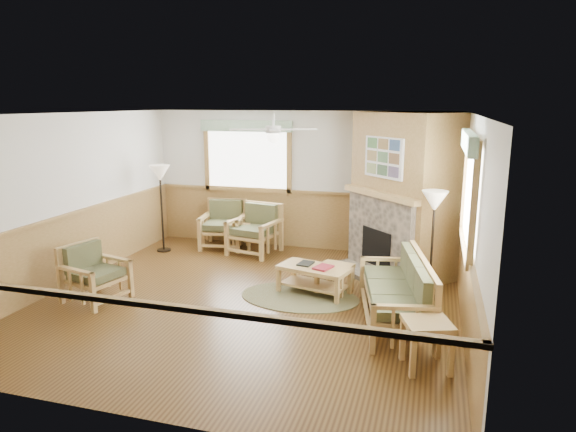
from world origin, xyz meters
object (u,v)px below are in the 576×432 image
(armchair_left, at_px, (95,273))
(floor_lamp_right, at_px, (432,246))
(footstool, at_px, (335,278))
(floor_lamp_left, at_px, (162,208))
(sofa, at_px, (395,291))
(armchair_back_left, at_px, (223,225))
(armchair_back_right, at_px, (254,230))
(end_table_chairs, at_px, (239,235))
(coffee_table, at_px, (314,280))
(end_table_sofa, at_px, (426,345))

(armchair_left, bearing_deg, floor_lamp_right, -59.41)
(floor_lamp_right, bearing_deg, footstool, -175.93)
(armchair_left, distance_m, floor_lamp_right, 4.93)
(armchair_left, relative_size, floor_lamp_left, 0.49)
(sofa, distance_m, armchair_back_left, 4.51)
(armchair_back_right, height_order, footstool, armchair_back_right)
(armchair_left, xyz_separation_m, end_table_chairs, (0.99, 3.16, -0.15))
(coffee_table, relative_size, floor_lamp_right, 0.65)
(end_table_sofa, distance_m, footstool, 2.46)
(armchair_left, distance_m, floor_lamp_left, 2.64)
(footstool, bearing_deg, sofa, -42.50)
(armchair_back_right, bearing_deg, footstool, -28.92)
(armchair_back_right, xyz_separation_m, footstool, (1.88, -1.60, -0.26))
(sofa, height_order, end_table_sofa, sofa)
(end_table_chairs, bearing_deg, sofa, -39.83)
(floor_lamp_left, bearing_deg, armchair_left, -82.07)
(armchair_back_left, distance_m, armchair_back_right, 0.78)
(armchair_left, distance_m, end_table_sofa, 4.75)
(armchair_back_left, distance_m, footstool, 3.22)
(floor_lamp_right, bearing_deg, end_table_chairs, 154.88)
(end_table_sofa, bearing_deg, sofa, 111.24)
(armchair_back_right, height_order, coffee_table, armchair_back_right)
(armchair_back_right, height_order, floor_lamp_right, floor_lamp_right)
(end_table_chairs, height_order, footstool, end_table_chairs)
(sofa, distance_m, end_table_chairs, 4.26)
(end_table_sofa, bearing_deg, end_table_chairs, 133.88)
(end_table_chairs, bearing_deg, footstool, -38.64)
(coffee_table, height_order, end_table_chairs, end_table_chairs)
(sofa, relative_size, floor_lamp_left, 1.12)
(coffee_table, distance_m, end_table_sofa, 2.52)
(armchair_back_right, xyz_separation_m, armchair_left, (-1.41, -2.93, -0.05))
(end_table_sofa, relative_size, floor_lamp_left, 0.32)
(armchair_back_left, height_order, armchair_left, armchair_back_left)
(armchair_left, bearing_deg, footstool, -54.36)
(armchair_back_right, relative_size, coffee_table, 0.88)
(sofa, height_order, footstool, sofa)
(end_table_sofa, bearing_deg, floor_lamp_left, 147.09)
(armchair_back_left, xyz_separation_m, floor_lamp_left, (-1.02, -0.58, 0.39))
(armchair_back_left, height_order, floor_lamp_left, floor_lamp_left)
(coffee_table, distance_m, floor_lamp_left, 3.70)
(floor_lamp_left, bearing_deg, coffee_table, -22.81)
(coffee_table, height_order, floor_lamp_left, floor_lamp_left)
(armchair_left, bearing_deg, armchair_back_left, 1.85)
(armchair_back_right, relative_size, armchair_left, 1.12)
(footstool, bearing_deg, armchair_back_right, 139.57)
(coffee_table, bearing_deg, armchair_left, -144.18)
(armchair_back_right, distance_m, armchair_left, 3.25)
(sofa, bearing_deg, end_table_chairs, -141.73)
(armchair_back_left, distance_m, floor_lamp_right, 4.41)
(armchair_left, xyz_separation_m, floor_lamp_left, (-0.36, 2.58, 0.43))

